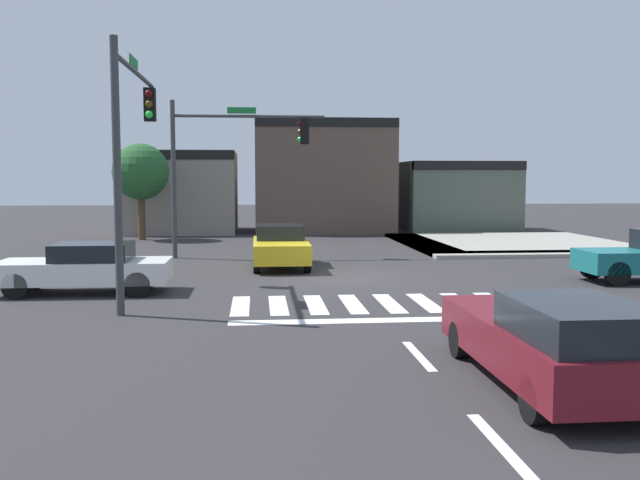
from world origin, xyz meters
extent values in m
plane|color=#302D30|center=(0.00, 0.00, 0.00)|extent=(120.00, 120.00, 0.00)
cube|color=silver|center=(-3.18, -4.50, 0.00)|extent=(0.43, 2.61, 0.01)
cube|color=silver|center=(-2.27, -4.50, 0.00)|extent=(0.43, 2.61, 0.01)
cube|color=silver|center=(-1.36, -4.50, 0.00)|extent=(0.43, 2.61, 0.01)
cube|color=silver|center=(-0.45, -4.50, 0.00)|extent=(0.43, 2.61, 0.01)
cube|color=silver|center=(0.45, -4.50, 0.00)|extent=(0.43, 2.61, 0.01)
cube|color=silver|center=(1.36, -4.50, 0.00)|extent=(0.43, 2.61, 0.01)
cube|color=silver|center=(2.27, -4.50, 0.00)|extent=(0.43, 2.61, 0.01)
cube|color=silver|center=(3.18, -4.50, 0.00)|extent=(0.43, 2.61, 0.01)
cube|color=white|center=(0.00, -6.50, 0.00)|extent=(6.80, 0.50, 0.01)
cube|color=white|center=(0.00, -9.50, 0.00)|extent=(0.16, 2.00, 0.01)
cube|color=white|center=(0.00, -13.50, 0.00)|extent=(0.16, 2.00, 0.01)
cylinder|color=yellow|center=(1.91, -9.04, 0.00)|extent=(0.96, 0.96, 0.01)
cylinder|color=white|center=(1.70, -9.04, 0.01)|extent=(0.15, 0.15, 0.00)
cylinder|color=white|center=(2.13, -9.04, 0.01)|extent=(0.15, 0.15, 0.00)
cube|color=white|center=(1.91, -9.04, 0.01)|extent=(0.43, 0.04, 0.00)
cube|color=#9E998E|center=(9.00, 5.20, 0.07)|extent=(10.00, 1.60, 0.15)
cube|color=#9E998E|center=(4.80, 10.00, 0.07)|extent=(1.60, 10.00, 0.15)
cube|color=#9E998E|center=(9.00, 10.00, 0.07)|extent=(10.00, 10.00, 0.15)
cube|color=gray|center=(-6.97, 19.13, 2.28)|extent=(6.06, 6.26, 4.57)
cube|color=black|center=(-6.97, 16.20, 4.32)|extent=(6.06, 0.50, 0.50)
cube|color=brown|center=(1.04, 18.72, 3.16)|extent=(7.77, 5.44, 6.32)
cube|color=black|center=(1.04, 16.20, 6.07)|extent=(7.77, 0.50, 0.50)
cube|color=#4C564C|center=(8.92, 18.58, 2.01)|extent=(6.32, 5.15, 4.03)
cube|color=black|center=(8.92, 16.20, 3.78)|extent=(6.32, 0.50, 0.50)
cylinder|color=#383A3D|center=(-5.83, -5.42, 3.07)|extent=(0.18, 0.18, 6.15)
cylinder|color=#383A3D|center=(-5.83, -2.71, 5.76)|extent=(0.12, 5.42, 0.12)
cube|color=black|center=(-5.83, -0.44, 5.19)|extent=(0.32, 0.32, 0.95)
sphere|color=#470A0A|center=(-5.83, -0.61, 5.48)|extent=(0.22, 0.22, 0.22)
sphere|color=#4C330C|center=(-5.83, -0.61, 5.19)|extent=(0.22, 0.22, 0.22)
sphere|color=#1ED833|center=(-5.83, -0.61, 4.89)|extent=(0.22, 0.22, 0.22)
cube|color=#197233|center=(-5.83, -2.98, 5.98)|extent=(0.03, 1.10, 0.24)
cylinder|color=#383A3D|center=(-5.92, 5.79, 3.01)|extent=(0.18, 0.18, 6.02)
cylinder|color=#383A3D|center=(-3.03, 5.79, 5.43)|extent=(5.79, 0.12, 0.12)
cube|color=black|center=(-0.91, 5.79, 4.86)|extent=(0.32, 0.32, 0.95)
sphere|color=#470A0A|center=(-1.08, 5.79, 5.15)|extent=(0.22, 0.22, 0.22)
sphere|color=#4C330C|center=(-1.08, 5.79, 4.86)|extent=(0.22, 0.22, 0.22)
sphere|color=#1ED833|center=(-1.08, 5.79, 4.56)|extent=(0.22, 0.22, 0.22)
cube|color=#197233|center=(-3.32, 5.79, 5.65)|extent=(1.10, 0.03, 0.24)
cube|color=gold|center=(-1.97, 2.62, 0.61)|extent=(1.86, 4.11, 0.64)
cube|color=black|center=(-1.97, 3.32, 1.18)|extent=(1.63, 1.94, 0.50)
cylinder|color=black|center=(-1.15, 1.22, 0.32)|extent=(0.22, 0.64, 0.64)
cylinder|color=black|center=(-2.78, 1.22, 0.32)|extent=(0.22, 0.64, 0.64)
cylinder|color=black|center=(-1.15, 4.02, 0.32)|extent=(0.22, 0.64, 0.64)
cylinder|color=black|center=(-2.78, 4.02, 0.32)|extent=(0.22, 0.64, 0.64)
cube|color=white|center=(-7.37, -2.27, 0.59)|extent=(4.48, 1.79, 0.58)
cube|color=black|center=(-7.14, -2.27, 1.11)|extent=(1.98, 1.57, 0.46)
cylinder|color=black|center=(-8.89, -3.05, 0.33)|extent=(0.66, 0.22, 0.66)
cylinder|color=black|center=(-8.89, -1.49, 0.33)|extent=(0.66, 0.22, 0.66)
cylinder|color=black|center=(-5.85, -3.05, 0.33)|extent=(0.66, 0.22, 0.66)
cylinder|color=black|center=(-5.85, -1.49, 0.33)|extent=(0.66, 0.22, 0.66)
cube|color=maroon|center=(1.43, -11.27, 0.61)|extent=(1.73, 4.73, 0.67)
cube|color=black|center=(1.43, -12.43, 1.19)|extent=(1.53, 2.17, 0.49)
cylinder|color=black|center=(0.67, -9.67, 0.31)|extent=(0.22, 0.61, 0.61)
cylinder|color=black|center=(2.19, -9.67, 0.31)|extent=(0.22, 0.61, 0.61)
cylinder|color=black|center=(0.67, -12.88, 0.31)|extent=(0.22, 0.61, 0.61)
cylinder|color=black|center=(7.43, -2.45, 0.36)|extent=(0.72, 0.22, 0.72)
cylinder|color=black|center=(7.43, -0.94, 0.36)|extent=(0.72, 0.22, 0.72)
cylinder|color=#4C3823|center=(-8.50, 14.00, 1.40)|extent=(0.36, 0.36, 2.80)
sphere|color=#235628|center=(-8.50, 14.00, 3.40)|extent=(2.79, 2.79, 2.79)
camera|label=1|loc=(-2.77, -20.97, 3.06)|focal=38.65mm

